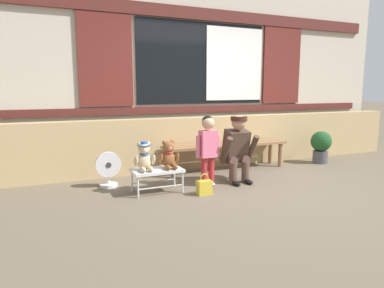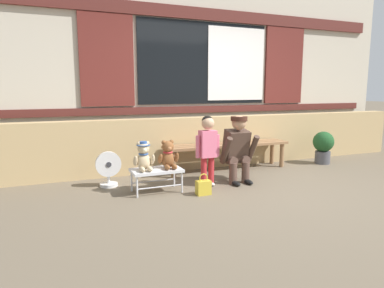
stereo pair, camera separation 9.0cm
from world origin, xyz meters
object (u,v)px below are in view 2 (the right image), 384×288
adult_crouching (238,149)px  handbag_on_ground (203,187)px  child_standing (208,143)px  potted_plant (323,146)px  small_display_bench (156,172)px  floor_fan (108,169)px  teddy_bear_with_hat (144,157)px  wooden_bench_long (227,148)px  teddy_bear_plain (168,155)px

adult_crouching → handbag_on_ground: adult_crouching is taller
child_standing → potted_plant: size_ratio=1.68×
small_display_bench → child_standing: 0.79m
small_display_bench → handbag_on_ground: small_display_bench is taller
potted_plant → handbag_on_ground: bearing=-162.3°
adult_crouching → floor_fan: adult_crouching is taller
adult_crouching → potted_plant: 2.08m
small_display_bench → handbag_on_ground: 0.63m
floor_fan → potted_plant: bearing=0.7°
floor_fan → teddy_bear_with_hat: bearing=-52.8°
adult_crouching → floor_fan: (-1.72, 0.45, -0.24)m
wooden_bench_long → floor_fan: 1.95m
small_display_bench → teddy_bear_with_hat: bearing=179.2°
small_display_bench → teddy_bear_with_hat: size_ratio=1.76×
wooden_bench_long → teddy_bear_plain: size_ratio=5.78×
teddy_bear_plain → floor_fan: teddy_bear_plain is taller
teddy_bear_plain → teddy_bear_with_hat: bearing=179.9°
handbag_on_ground → adult_crouching: bearing=28.1°
small_display_bench → adult_crouching: bearing=1.6°
teddy_bear_plain → handbag_on_ground: teddy_bear_plain is taller
adult_crouching → floor_fan: 1.80m
teddy_bear_plain → handbag_on_ground: size_ratio=1.34×
small_display_bench → floor_fan: bearing=137.3°
teddy_bear_with_hat → handbag_on_ground: size_ratio=1.34×
wooden_bench_long → floor_fan: (-1.93, -0.23, -0.13)m
wooden_bench_long → child_standing: size_ratio=2.19×
child_standing → adult_crouching: bearing=3.3°
teddy_bear_with_hat → adult_crouching: adult_crouching is taller
adult_crouching → handbag_on_ground: bearing=-151.9°
small_display_bench → adult_crouching: size_ratio=0.67×
wooden_bench_long → child_standing: child_standing is taller
wooden_bench_long → small_display_bench: size_ratio=3.28×
handbag_on_ground → potted_plant: 2.85m
small_display_bench → adult_crouching: adult_crouching is taller
adult_crouching → handbag_on_ground: size_ratio=3.49×
small_display_bench → handbag_on_ground: (0.50, -0.33, -0.17)m
wooden_bench_long → teddy_bear_plain: 1.44m
adult_crouching → potted_plant: bearing=13.9°
adult_crouching → potted_plant: (2.02, 0.50, -0.16)m
small_display_bench → teddy_bear_plain: (0.16, 0.00, 0.20)m
child_standing → small_display_bench: bearing=-179.5°
child_standing → potted_plant: 2.56m
child_standing → handbag_on_ground: bearing=-122.2°
handbag_on_ground → floor_fan: bearing=141.5°
child_standing → floor_fan: 1.38m
handbag_on_ground → teddy_bear_with_hat: bearing=153.1°
teddy_bear_plain → small_display_bench: bearing=-179.5°
small_display_bench → teddy_bear_plain: 0.25m
child_standing → teddy_bear_plain: bearing=-179.5°
teddy_bear_plain → floor_fan: (-0.69, 0.49, -0.23)m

